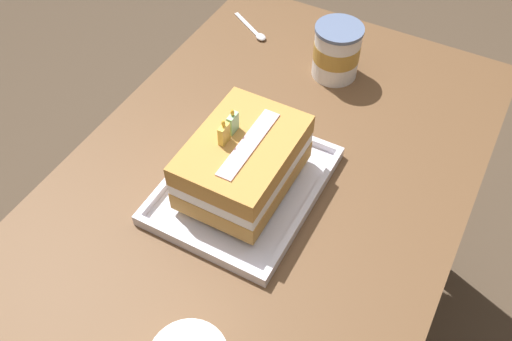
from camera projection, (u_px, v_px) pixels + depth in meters
name	position (u px, v px, depth m)	size (l,w,h in m)	color
ground_plane	(264.00, 338.00, 1.66)	(8.00, 8.00, 0.00)	#4C3D2D
dining_table	(267.00, 209.00, 1.17)	(1.13, 0.75, 0.77)	brown
foil_tray	(244.00, 186.00, 1.05)	(0.33, 0.27, 0.02)	silver
birthday_cake	(243.00, 162.00, 0.99)	(0.24, 0.17, 0.16)	#BE8840
ice_cream_tub	(337.00, 51.00, 1.23)	(0.11, 0.11, 0.13)	white
serving_spoon_near_tray	(256.00, 33.00, 1.37)	(0.09, 0.13, 0.01)	silver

